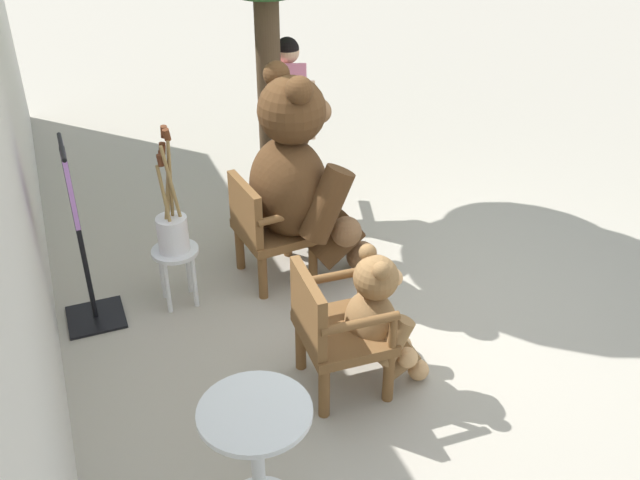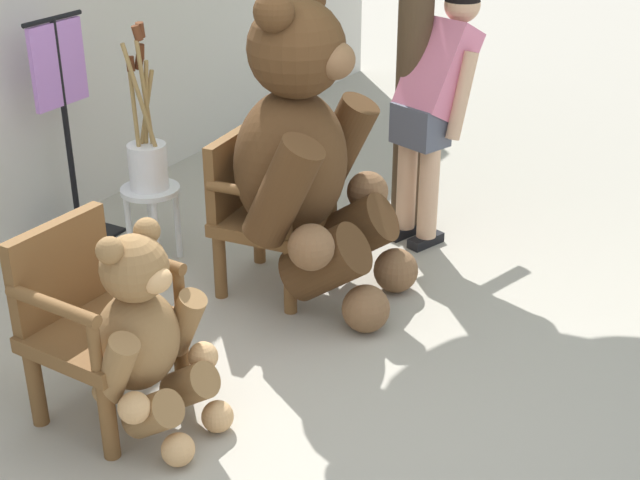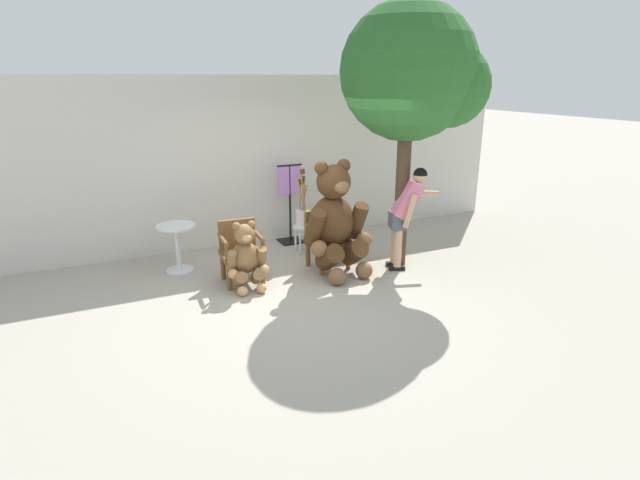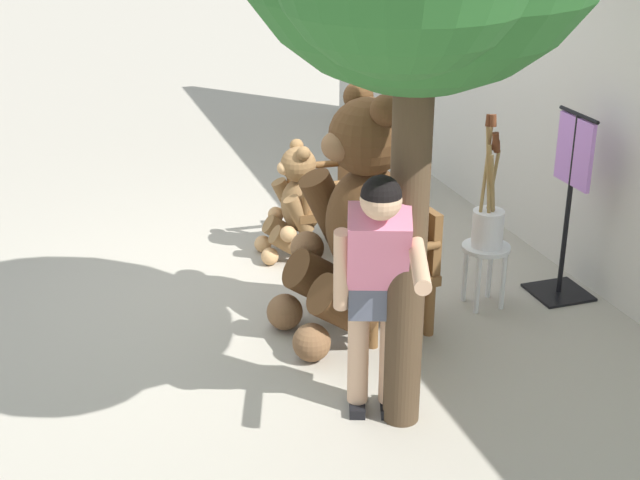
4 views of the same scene
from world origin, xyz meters
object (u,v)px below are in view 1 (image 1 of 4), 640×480
wooden_chair_left (335,327)px  brush_bucket (172,225)px  teddy_bear_small (378,317)px  wooden_chair_right (267,226)px  teddy_bear_large (299,178)px  person_visitor (288,114)px  round_side_table (257,450)px  clothing_display_stand (79,233)px  white_stool (176,262)px

wooden_chair_left → brush_bucket: bearing=29.7°
teddy_bear_small → wooden_chair_right: bearing=12.4°
teddy_bear_large → brush_bucket: teddy_bear_large is taller
person_visitor → brush_bucket: bearing=131.1°
round_side_table → clothing_display_stand: size_ratio=0.53×
wooden_chair_right → white_stool: (-0.07, 0.72, -0.11)m
round_side_table → clothing_display_stand: 2.13m
round_side_table → wooden_chair_right: bearing=-19.3°
wooden_chair_right → white_stool: bearing=95.3°
wooden_chair_right → clothing_display_stand: size_ratio=0.63×
wooden_chair_left → white_stool: size_ratio=1.87×
white_stool → brush_bucket: size_ratio=0.49×
wooden_chair_left → round_side_table: (-0.74, 0.73, -0.01)m
wooden_chair_right → brush_bucket: 0.75m
white_stool → brush_bucket: brush_bucket is taller
wooden_chair_right → person_visitor: 1.25m
teddy_bear_small → teddy_bear_large: bearing=0.9°
wooden_chair_left → round_side_table: wooden_chair_left is taller
round_side_table → clothing_display_stand: bearing=16.8°
wooden_chair_left → teddy_bear_small: teddy_bear_small is taller
teddy_bear_small → person_visitor: size_ratio=0.61×
teddy_bear_small → brush_bucket: 1.63m
white_stool → round_side_table: 2.01m
wooden_chair_right → round_side_table: (-2.07, 0.73, -0.01)m
white_stool → brush_bucket: (-0.00, -0.00, 0.31)m
wooden_chair_left → round_side_table: size_ratio=1.19×
wooden_chair_left → person_visitor: bearing=-13.1°
teddy_bear_large → brush_bucket: size_ratio=1.76×
white_stool → round_side_table: size_ratio=0.64×
brush_bucket → round_side_table: size_ratio=1.31×
wooden_chair_right → round_side_table: wooden_chair_right is taller
person_visitor → white_stool: 1.77m
wooden_chair_right → teddy_bear_large: 0.44m
teddy_bear_large → person_visitor: bearing=-15.3°
white_stool → round_side_table: (-2.01, 0.01, 0.09)m
wooden_chair_right → teddy_bear_small: teddy_bear_small is taller
teddy_bear_small → person_visitor: person_visitor is taller
person_visitor → white_stool: (-1.10, 1.27, -0.55)m
brush_bucket → teddy_bear_small: bearing=-141.4°
teddy_bear_large → clothing_display_stand: size_ratio=1.22×
white_stool → wooden_chair_left: bearing=-150.3°
teddy_bear_large → wooden_chair_right: bearing=93.2°
wooden_chair_left → teddy_bear_small: size_ratio=0.92×
clothing_display_stand → wooden_chair_right: bearing=-88.0°
brush_bucket → clothing_display_stand: 0.62m
teddy_bear_large → brush_bucket: bearing=94.8°
wooden_chair_right → teddy_bear_large: teddy_bear_large is taller
teddy_bear_small → round_side_table: size_ratio=1.30×
round_side_table → person_visitor: bearing=-22.3°
wooden_chair_right → person_visitor: bearing=-27.9°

